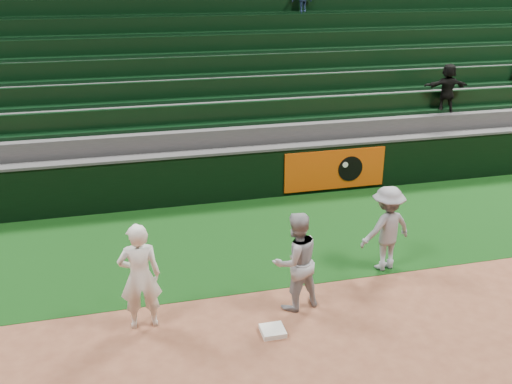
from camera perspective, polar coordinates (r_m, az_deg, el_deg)
ground at (r=9.32m, az=1.71°, el=-12.73°), size 70.00×70.00×0.00m
foul_grass at (r=11.84m, az=-2.26°, el=-4.77°), size 36.00×4.20×0.01m
first_base at (r=9.02m, az=1.69°, el=-13.71°), size 0.36×0.36×0.08m
first_baseman at (r=8.92m, az=-11.54°, el=-8.29°), size 0.64×0.42×1.75m
baserunner at (r=9.27m, az=3.99°, el=-6.92°), size 0.94×0.80×1.68m
base_coach at (r=10.68m, az=12.93°, el=-3.57°), size 1.15×0.81×1.61m
field_wall at (r=13.59m, az=-4.13°, el=1.63°), size 36.00×0.45×1.25m
stadium_seating at (r=16.89m, az=-6.64°, el=9.26°), size 36.00×5.95×5.03m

